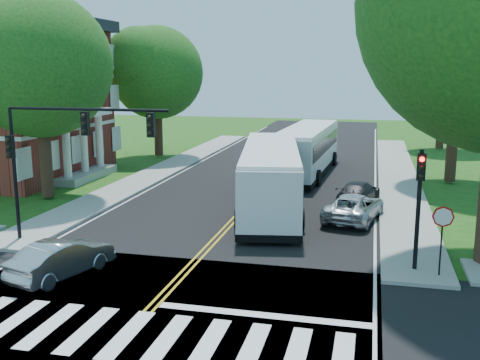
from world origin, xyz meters
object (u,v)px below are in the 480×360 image
(dark_sedan, at_px, (358,192))
(suv, at_px, (354,207))
(signal_ne, at_px, (419,194))
(hatchback, at_px, (62,258))
(signal_nw, at_px, (62,143))
(bus_follow, at_px, (307,149))
(bus_lead, at_px, (271,176))

(dark_sedan, bearing_deg, suv, 100.76)
(signal_ne, xyz_separation_m, hatchback, (-12.34, -3.28, -2.28))
(signal_nw, bearing_deg, bus_follow, 67.24)
(signal_ne, relative_size, bus_follow, 0.34)
(bus_follow, bearing_deg, signal_nw, 70.37)
(hatchback, bearing_deg, suv, -117.57)
(signal_nw, xyz_separation_m, suv, (11.61, 6.88, -3.70))
(signal_nw, relative_size, dark_sedan, 1.70)
(signal_nw, bearing_deg, suv, 30.66)
(bus_lead, distance_m, hatchback, 12.65)
(signal_ne, distance_m, suv, 7.64)
(signal_nw, relative_size, bus_lead, 0.54)
(signal_ne, relative_size, dark_sedan, 1.05)
(dark_sedan, bearing_deg, hatchback, 66.72)
(dark_sedan, bearing_deg, bus_follow, -52.21)
(hatchback, height_order, dark_sedan, hatchback)
(bus_lead, height_order, bus_follow, bus_lead)
(signal_nw, height_order, bus_lead, signal_nw)
(bus_lead, xyz_separation_m, bus_follow, (0.65, 10.70, -0.03))
(bus_follow, height_order, hatchback, bus_follow)
(signal_ne, xyz_separation_m, dark_sedan, (-2.34, 10.64, -2.34))
(suv, bearing_deg, signal_nw, 43.05)
(signal_ne, height_order, bus_follow, signal_ne)
(signal_ne, relative_size, hatchback, 1.08)
(bus_lead, bearing_deg, dark_sedan, -159.91)
(hatchback, bearing_deg, bus_lead, -99.21)
(suv, bearing_deg, hatchback, 58.13)
(bus_lead, relative_size, bus_follow, 1.03)
(signal_ne, distance_m, hatchback, 12.97)
(bus_lead, xyz_separation_m, suv, (4.39, -1.18, -1.12))
(signal_ne, distance_m, bus_follow, 19.78)
(signal_nw, height_order, dark_sedan, signal_nw)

